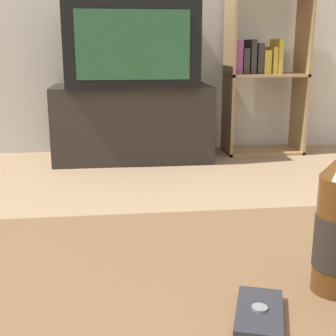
% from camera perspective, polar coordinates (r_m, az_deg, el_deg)
% --- Properties ---
extents(tv_stand, '(1.07, 0.48, 0.51)m').
position_cam_1_polar(tv_stand, '(3.26, -4.36, 5.52)').
color(tv_stand, '#28231E').
rests_on(tv_stand, ground_plane).
extents(television, '(0.84, 0.60, 0.53)m').
position_cam_1_polar(television, '(3.21, -4.54, 14.70)').
color(television, black).
rests_on(television, tv_stand).
extents(bookshelf, '(0.56, 0.30, 1.14)m').
position_cam_1_polar(bookshelf, '(3.49, 11.38, 11.72)').
color(bookshelf, '#99754C').
rests_on(bookshelf, ground_plane).
extents(cell_phone, '(0.09, 0.12, 0.02)m').
position_cam_1_polar(cell_phone, '(0.60, 11.13, -17.06)').
color(cell_phone, '#232328').
rests_on(cell_phone, coffee_table).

